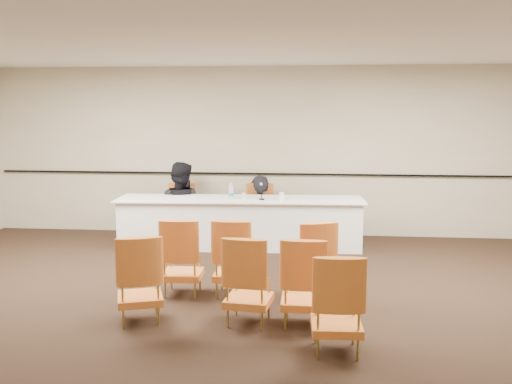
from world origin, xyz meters
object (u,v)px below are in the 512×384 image
water_bottle (231,191)px  aud_chair_extra (337,302)px  aud_chair_back_mid (249,279)px  aud_chair_back_right (304,281)px  panelist_main_chair (259,212)px  panelist_second (180,212)px  drinking_glass (244,196)px  panel_table (240,223)px  aud_chair_front_left (182,256)px  panelist_main (259,222)px  panelist_second_chair (180,211)px  microphone (262,192)px  aud_chair_front_mid (234,257)px  aud_chair_back_left (139,278)px  aud_chair_front_right (312,259)px  coffee_cup (282,196)px

water_bottle → aud_chair_extra: water_bottle is taller
aud_chair_back_mid → aud_chair_back_right: same height
aud_chair_extra → aud_chair_back_right: bearing=113.5°
panelist_main_chair → aud_chair_back_right: bearing=-80.7°
panelist_second → aud_chair_back_mid: (1.65, -3.90, 0.01)m
drinking_glass → aud_chair_back_right: bearing=-72.8°
panel_table → aud_chair_front_left: bearing=-101.5°
panelist_main → panel_table: bearing=56.3°
panelist_second_chair → aud_chair_extra: same height
water_bottle → drinking_glass: (0.21, 0.02, -0.08)m
microphone → panelist_second: bearing=148.7°
microphone → aud_chair_front_mid: bearing=-101.0°
aud_chair_front_left → aud_chair_extra: bearing=-41.9°
panelist_second → aud_chair_front_left: bearing=114.8°
aud_chair_front_left → aud_chair_back_left: 0.95m
panelist_main_chair → panel_table: bearing=-116.0°
panelist_main → aud_chair_front_mid: (-0.02, -3.06, 0.18)m
panelist_second_chair → panelist_main: bearing=0.0°
panel_table → drinking_glass: (0.06, -0.02, 0.45)m
panelist_main_chair → aud_chair_front_left: size_ratio=1.00×
drinking_glass → aud_chair_front_left: 2.54m
aud_chair_front_right → aud_chair_back_mid: bearing=-148.2°
drinking_glass → aud_chair_front_mid: bearing=-85.9°
aud_chair_back_left → aud_chair_back_right: bearing=-17.6°
panelist_second_chair → aud_chair_back_left: bearing=-85.5°
aud_chair_front_mid → aud_chair_front_right: (0.94, -0.01, 0.00)m
drinking_glass → aud_chair_back_left: aud_chair_back_left is taller
panelist_main → water_bottle: bearing=47.5°
aud_chair_front_left → aud_chair_back_right: 1.72m
drinking_glass → aud_chair_back_mid: aud_chair_back_mid is taller
panelist_second → aud_chair_extra: bearing=130.3°
aud_chair_front_left → panelist_second: bearing=101.8°
panel_table → panelist_main_chair: panelist_main_chair is taller
coffee_cup → aud_chair_back_right: 3.28m
drinking_glass → aud_chair_back_mid: 3.40m
aud_chair_front_right → microphone: bearing=87.4°
aud_chair_front_right → aud_chair_front_left: bearing=159.2°
coffee_cup → aud_chair_front_mid: bearing=-100.9°
panelist_second → aud_chair_front_left: (0.74, -3.03, 0.01)m
panelist_second_chair → aud_chair_back_mid: bearing=-69.7°
water_bottle → aud_chair_front_right: 2.81m
panelist_main_chair → water_bottle: (-0.40, -0.64, 0.46)m
panelist_second_chair → aud_chair_back_mid: 4.23m
aud_chair_back_left → aud_chair_front_left: bearing=55.4°
water_bottle → panel_table: bearing=15.5°
panelist_main → aud_chair_front_left: bearing=67.9°
aud_chair_back_left → aud_chair_front_mid: bearing=28.2°
panelist_second_chair → water_bottle: size_ratio=3.69×
panelist_second → drinking_glass: size_ratio=17.67×
panelist_main_chair → panelist_second_chair: size_ratio=1.00×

